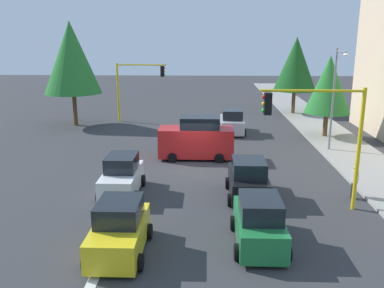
{
  "coord_description": "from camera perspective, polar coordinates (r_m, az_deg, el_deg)",
  "views": [
    {
      "loc": [
        24.15,
        0.66,
        7.79
      ],
      "look_at": [
        -1.05,
        -0.21,
        1.2
      ],
      "focal_mm": 38.9,
      "sensor_mm": 36.0,
      "label": 1
    }
  ],
  "objects": [
    {
      "name": "delivery_van_red",
      "position": [
        26.95,
        0.65,
        0.67
      ],
      "size": [
        2.22,
        4.8,
        2.77
      ],
      "color": "red",
      "rests_on": "ground"
    },
    {
      "name": "traffic_signal_far_right",
      "position": [
        38.87,
        -7.46,
        8.65
      ],
      "size": [
        0.36,
        4.59,
        5.36
      ],
      "color": "yellow",
      "rests_on": "ground"
    },
    {
      "name": "traffic_signal_near_left",
      "position": [
        19.21,
        17.12,
        2.56
      ],
      "size": [
        0.36,
        4.59,
        5.63
      ],
      "color": "yellow",
      "rests_on": "ground"
    },
    {
      "name": "car_white",
      "position": [
        21.34,
        -9.6,
        -4.42
      ],
      "size": [
        3.79,
        1.98,
        1.98
      ],
      "color": "white",
      "rests_on": "ground"
    },
    {
      "name": "tree_roadside_mid",
      "position": [
        33.67,
        18.24,
        7.73
      ],
      "size": [
        3.5,
        3.5,
        6.36
      ],
      "color": "brown",
      "rests_on": "ground"
    },
    {
      "name": "street_lamp_curbside",
      "position": [
        29.24,
        19.09,
        7.09
      ],
      "size": [
        2.15,
        0.28,
        7.0
      ],
      "color": "slate",
      "rests_on": "ground"
    },
    {
      "name": "lane_arrow_near",
      "position": [
        15.28,
        -12.7,
        -16.37
      ],
      "size": [
        2.4,
        1.1,
        1.1
      ],
      "color": "silver",
      "rests_on": "ground"
    },
    {
      "name": "tree_opposite_side",
      "position": [
        38.03,
        -16.21,
        11.3
      ],
      "size": [
        4.93,
        4.93,
        9.04
      ],
      "color": "brown",
      "rests_on": "ground"
    },
    {
      "name": "ground_plane",
      "position": [
        25.38,
        0.39,
        -3.23
      ],
      "size": [
        120.0,
        120.0,
        0.0
      ],
      "primitive_type": "plane",
      "color": "#353538"
    },
    {
      "name": "sidewalk_kerb",
      "position": [
        31.72,
        19.98,
        -0.33
      ],
      "size": [
        80.0,
        4.0,
        0.15
      ],
      "primitive_type": "cube",
      "color": "gray",
      "rests_on": "ground"
    },
    {
      "name": "car_silver",
      "position": [
        34.29,
        5.49,
        2.98
      ],
      "size": [
        3.88,
        2.12,
        1.98
      ],
      "color": "#B2B5BA",
      "rests_on": "ground"
    },
    {
      "name": "car_green",
      "position": [
        16.27,
        9.2,
        -10.64
      ],
      "size": [
        3.84,
        2.02,
        1.98
      ],
      "color": "#1E7238",
      "rests_on": "ground"
    },
    {
      "name": "car_black",
      "position": [
        20.72,
        7.71,
        -4.93
      ],
      "size": [
        3.75,
        2.11,
        1.98
      ],
      "color": "black",
      "rests_on": "ground"
    },
    {
      "name": "tree_roadside_far",
      "position": [
        43.15,
        14.04,
        10.58
      ],
      "size": [
        4.21,
        4.21,
        7.69
      ],
      "color": "brown",
      "rests_on": "ground"
    },
    {
      "name": "pedestrian_crossing",
      "position": [
        21.86,
        21.33,
        -4.75
      ],
      "size": [
        0.4,
        0.24,
        1.7
      ],
      "color": "#262638",
      "rests_on": "ground"
    },
    {
      "name": "car_yellow",
      "position": [
        15.77,
        -9.92,
        -11.52
      ],
      "size": [
        3.76,
        2.07,
        1.98
      ],
      "color": "yellow",
      "rests_on": "ground"
    }
  ]
}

